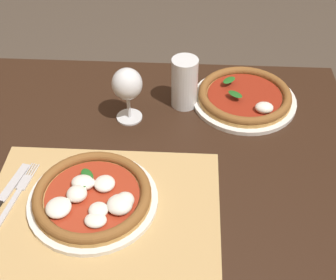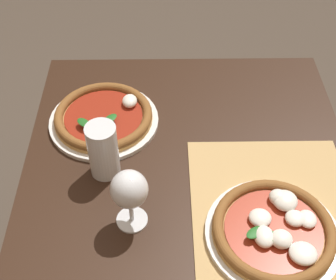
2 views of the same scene
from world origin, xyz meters
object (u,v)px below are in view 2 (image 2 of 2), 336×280
(pizza_far, at_px, (104,117))
(pizza_near, at_px, (274,230))
(pint_glass, at_px, (103,151))
(wine_glass, at_px, (129,191))

(pizza_far, bearing_deg, pizza_near, -132.62)
(pizza_far, distance_m, pint_glass, 0.18)
(pizza_far, xyz_separation_m, wine_glass, (-0.32, -0.09, 0.09))
(pizza_near, xyz_separation_m, pint_glass, (0.19, 0.38, 0.05))
(pizza_far, bearing_deg, wine_glass, -164.72)
(pizza_near, relative_size, wine_glass, 1.88)
(pizza_near, xyz_separation_m, wine_glass, (0.04, 0.31, 0.08))
(pint_glass, bearing_deg, wine_glass, -154.58)
(pizza_near, height_order, pint_glass, pint_glass)
(pizza_far, distance_m, wine_glass, 0.34)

